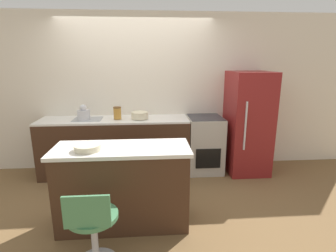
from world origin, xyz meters
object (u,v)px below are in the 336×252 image
oven_range (204,144)px  stool_chair (93,230)px  refrigerator (248,123)px  kettle (84,114)px  mixing_bowl (140,115)px

oven_range → stool_chair: 2.54m
refrigerator → kettle: 2.65m
refrigerator → mixing_bowl: bearing=179.7°
stool_chair → kettle: kettle is taller
oven_range → mixing_bowl: mixing_bowl is taller
stool_chair → refrigerator: bearing=43.6°
stool_chair → mixing_bowl: 2.16m
refrigerator → mixing_bowl: 1.77m
oven_range → kettle: bearing=-178.7°
stool_chair → kettle: (-0.50, 2.04, 0.64)m
kettle → mixing_bowl: size_ratio=0.90×
refrigerator → kettle: refrigerator is taller
oven_range → stool_chair: size_ratio=1.15×
refrigerator → stool_chair: (-2.14, -2.03, -0.45)m
refrigerator → oven_range: bearing=175.6°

